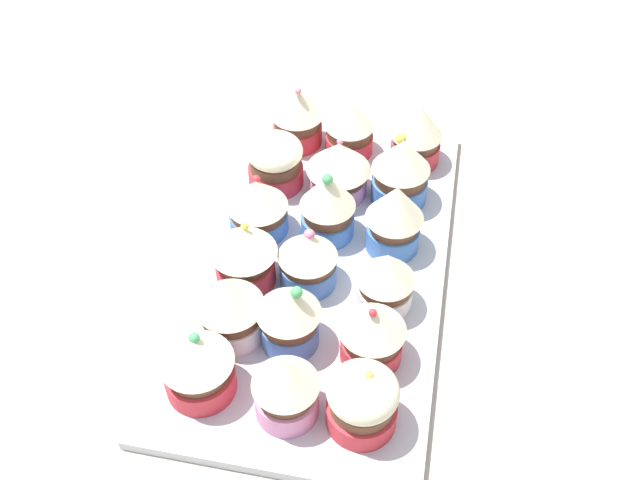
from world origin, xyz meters
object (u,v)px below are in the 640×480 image
(cupcake_9, at_px, (308,258))
(cupcake_13, at_px, (401,170))
(cupcake_5, at_px, (197,364))
(cupcake_17, at_px, (362,401))
(baking_tray, at_px, (320,264))
(cupcake_2, at_px, (258,205))
(cupcake_0, at_px, (297,114))
(cupcake_15, at_px, (386,279))
(cupcake_6, at_px, (350,127))
(cupcake_7, at_px, (337,167))
(cupcake_11, at_px, (286,386))
(cupcake_16, at_px, (372,332))
(cupcake_1, at_px, (275,161))
(cupcake_3, at_px, (244,254))
(cupcake_12, at_px, (417,133))
(cupcake_10, at_px, (289,314))
(cupcake_4, at_px, (230,306))
(cupcake_14, at_px, (395,217))
(cupcake_8, at_px, (332,205))

(cupcake_9, xyz_separation_m, cupcake_13, (-0.13, 0.07, 0.01))
(cupcake_5, relative_size, cupcake_17, 1.10)
(baking_tray, relative_size, cupcake_9, 6.70)
(cupcake_2, bearing_deg, cupcake_9, 47.04)
(cupcake_0, xyz_separation_m, cupcake_5, (0.34, -0.01, -0.00))
(cupcake_2, height_order, cupcake_15, same)
(cupcake_6, distance_m, cupcake_13, 0.09)
(cupcake_6, height_order, cupcake_7, cupcake_7)
(cupcake_11, height_order, cupcake_16, cupcake_11)
(cupcake_1, height_order, cupcake_3, cupcake_3)
(cupcake_0, relative_size, cupcake_5, 1.10)
(cupcake_9, height_order, cupcake_15, same)
(cupcake_12, relative_size, cupcake_17, 1.16)
(cupcake_9, distance_m, cupcake_16, 0.10)
(cupcake_3, relative_size, cupcake_11, 0.99)
(cupcake_10, height_order, cupcake_12, cupcake_10)
(cupcake_9, bearing_deg, cupcake_16, 43.97)
(cupcake_4, bearing_deg, cupcake_11, 43.50)
(cupcake_9, bearing_deg, cupcake_1, -154.35)
(cupcake_15, xyz_separation_m, cupcake_16, (0.06, -0.00, 0.00))
(baking_tray, xyz_separation_m, cupcake_13, (-0.11, 0.07, 0.05))
(baking_tray, xyz_separation_m, cupcake_14, (-0.03, 0.07, 0.05))
(cupcake_16, bearing_deg, cupcake_3, -116.21)
(cupcake_3, bearing_deg, cupcake_16, 63.79)
(cupcake_2, relative_size, cupcake_5, 0.95)
(cupcake_2, distance_m, cupcake_11, 0.22)
(cupcake_11, xyz_separation_m, cupcake_12, (-0.34, 0.07, 0.00))
(cupcake_1, xyz_separation_m, cupcake_13, (-0.00, 0.14, 0.01))
(cupcake_9, relative_size, cupcake_16, 0.93)
(baking_tray, distance_m, cupcake_17, 0.19)
(cupcake_1, bearing_deg, cupcake_16, 33.24)
(cupcake_0, bearing_deg, cupcake_12, 87.06)
(baking_tray, bearing_deg, cupcake_10, -4.55)
(baking_tray, xyz_separation_m, cupcake_11, (0.17, 0.01, 0.04))
(cupcake_10, relative_size, cupcake_11, 1.04)
(cupcake_14, bearing_deg, cupcake_6, -154.43)
(cupcake_11, distance_m, cupcake_17, 0.06)
(cupcake_1, distance_m, cupcake_3, 0.14)
(cupcake_2, distance_m, cupcake_14, 0.14)
(baking_tray, relative_size, cupcake_16, 6.26)
(cupcake_0, xyz_separation_m, cupcake_2, (0.15, -0.01, -0.01))
(cupcake_7, height_order, cupcake_9, cupcake_7)
(cupcake_0, xyz_separation_m, cupcake_15, (0.22, 0.13, -0.01))
(cupcake_2, bearing_deg, cupcake_7, 135.81)
(cupcake_13, bearing_deg, cupcake_8, -43.06)
(cupcake_5, bearing_deg, cupcake_4, 170.33)
(cupcake_1, height_order, cupcake_9, cupcake_9)
(cupcake_8, bearing_deg, cupcake_4, -25.19)
(cupcake_8, distance_m, cupcake_10, 0.14)
(cupcake_5, height_order, cupcake_15, cupcake_5)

